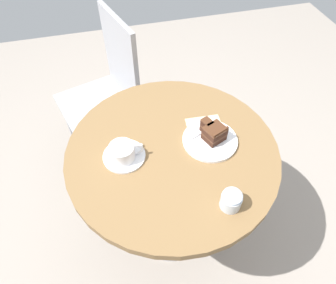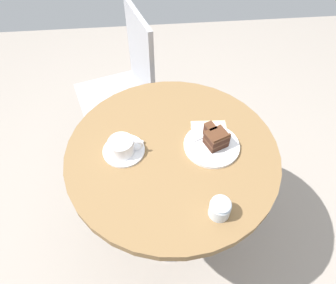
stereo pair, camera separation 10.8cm
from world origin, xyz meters
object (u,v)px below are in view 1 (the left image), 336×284
object	(u,v)px
napkin	(206,130)
sugar_pot	(231,200)
saucer	(124,156)
teaspoon	(132,145)
cafe_chair	(109,86)
fork	(210,128)
cake_slice	(213,132)
coffee_cup	(122,151)
cake_plate	(210,140)

from	to	relation	value
napkin	sugar_pot	distance (m)	0.33
sugar_pot	saucer	bearing A→B (deg)	136.91
teaspoon	sugar_pot	size ratio (longest dim) A/B	1.52
saucer	cafe_chair	world-z (taller)	cafe_chair
fork	cafe_chair	xyz separation A→B (m)	(-0.34, 0.58, -0.19)
fork	napkin	size ratio (longest dim) A/B	0.88
cake_slice	fork	bearing A→B (deg)	83.96
cafe_chair	sugar_pot	bearing A→B (deg)	1.28
teaspoon	cafe_chair	world-z (taller)	cafe_chair
saucer	fork	size ratio (longest dim) A/B	1.10
coffee_cup	cake_slice	distance (m)	0.34
saucer	napkin	world-z (taller)	saucer
cake_plate	sugar_pot	bearing A→B (deg)	-96.01
cake_plate	napkin	xyz separation A→B (m)	(0.01, 0.05, -0.00)
teaspoon	fork	xyz separation A→B (m)	(0.31, 0.01, 0.00)
teaspoon	cake_slice	world-z (taller)	cake_slice
sugar_pot	cake_slice	bearing A→B (deg)	81.85
fork	teaspoon	bearing A→B (deg)	158.76
cake_plate	sugar_pot	size ratio (longest dim) A/B	2.90
cake_slice	napkin	distance (m)	0.06
teaspoon	cake_plate	size ratio (longest dim) A/B	0.52
cake_plate	cake_slice	xyz separation A→B (m)	(0.01, 0.01, 0.04)
coffee_cup	teaspoon	size ratio (longest dim) A/B	1.12
napkin	sugar_pot	world-z (taller)	sugar_pot
saucer	cake_plate	xyz separation A→B (m)	(0.33, -0.01, 0.00)
teaspoon	cake_slice	size ratio (longest dim) A/B	1.00
coffee_cup	sugar_pot	world-z (taller)	sugar_pot
napkin	sugar_pot	xyz separation A→B (m)	(-0.03, -0.32, 0.03)
saucer	teaspoon	world-z (taller)	teaspoon
saucer	napkin	xyz separation A→B (m)	(0.33, 0.05, -0.00)
teaspoon	cake_plate	xyz separation A→B (m)	(0.29, -0.05, -0.01)
fork	cafe_chair	world-z (taller)	cafe_chair
coffee_cup	cafe_chair	distance (m)	0.67
cafe_chair	saucer	bearing A→B (deg)	-16.84
coffee_cup	teaspoon	world-z (taller)	coffee_cup
cake_plate	cake_slice	world-z (taller)	cake_slice
teaspoon	cake_plate	world-z (taller)	teaspoon
saucer	coffee_cup	bearing A→B (deg)	-127.52
saucer	sugar_pot	xyz separation A→B (m)	(0.30, -0.28, 0.03)
saucer	cafe_chair	xyz separation A→B (m)	(-0.00, 0.63, -0.18)
saucer	teaspoon	distance (m)	0.05
saucer	cafe_chair	bearing A→B (deg)	90.13
teaspoon	cake_slice	distance (m)	0.31
coffee_cup	napkin	xyz separation A→B (m)	(0.33, 0.05, -0.04)
napkin	cafe_chair	world-z (taller)	cafe_chair
fork	cafe_chair	bearing A→B (deg)	98.03
cake_plate	napkin	world-z (taller)	cake_plate
saucer	sugar_pot	distance (m)	0.41
napkin	cafe_chair	distance (m)	0.69
cake_slice	cake_plate	bearing A→B (deg)	-140.70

